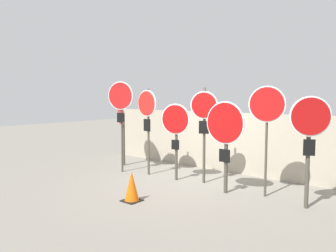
# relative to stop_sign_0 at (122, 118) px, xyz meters

# --- Properties ---
(ground_plane) EXTENTS (40.00, 40.00, 0.00)m
(ground_plane) POSITION_rel_stop_sign_0_xyz_m (2.85, -0.29, -1.50)
(ground_plane) COLOR gray
(fence_back) EXTENTS (8.77, 0.12, 1.71)m
(fence_back) POSITION_rel_stop_sign_0_xyz_m (2.85, 1.39, -0.64)
(fence_back) COLOR #A89E89
(fence_back) RESTS_ON ground
(stop_sign_0) EXTENTS (0.78, 0.46, 2.15)m
(stop_sign_0) POSITION_rel_stop_sign_0_xyz_m (0.00, 0.00, 0.00)
(stop_sign_0) COLOR #474238
(stop_sign_0) RESTS_ON ground
(stop_sign_1) EXTENTS (0.77, 0.26, 2.59)m
(stop_sign_1) POSITION_rel_stop_sign_0_xyz_m (0.69, -0.65, 0.47)
(stop_sign_1) COLOR #474238
(stop_sign_1) RESTS_ON ground
(stop_sign_2) EXTENTS (0.72, 0.14, 2.38)m
(stop_sign_2) POSITION_rel_stop_sign_0_xyz_m (1.49, -0.41, 0.25)
(stop_sign_2) COLOR #474238
(stop_sign_2) RESTS_ON ground
(stop_sign_3) EXTENTS (0.77, 0.21, 1.99)m
(stop_sign_3) POSITION_rel_stop_sign_0_xyz_m (2.47, -0.39, -0.09)
(stop_sign_3) COLOR #474238
(stop_sign_3) RESTS_ON ground
(stop_sign_4) EXTENTS (0.64, 0.29, 2.39)m
(stop_sign_4) POSITION_rel_stop_sign_0_xyz_m (3.18, -0.16, 0.18)
(stop_sign_4) COLOR #474238
(stop_sign_4) RESTS_ON ground
(stop_sign_5) EXTENTS (0.95, 0.15, 2.07)m
(stop_sign_5) POSITION_rel_stop_sign_0_xyz_m (4.03, -0.59, -0.10)
(stop_sign_5) COLOR #474238
(stop_sign_5) RESTS_ON ground
(stop_sign_6) EXTENTS (0.76, 0.21, 2.40)m
(stop_sign_6) POSITION_rel_stop_sign_0_xyz_m (4.84, -0.26, 0.34)
(stop_sign_6) COLOR #474238
(stop_sign_6) RESTS_ON ground
(stop_sign_7) EXTENTS (0.66, 0.43, 2.18)m
(stop_sign_7) POSITION_rel_stop_sign_0_xyz_m (5.78, -0.46, 0.02)
(stop_sign_7) COLOR #474238
(stop_sign_7) RESTS_ON ground
(traffic_cone_0) EXTENTS (0.36, 0.36, 0.63)m
(traffic_cone_0) POSITION_rel_stop_sign_0_xyz_m (2.83, -2.30, -1.19)
(traffic_cone_0) COLOR black
(traffic_cone_0) RESTS_ON ground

